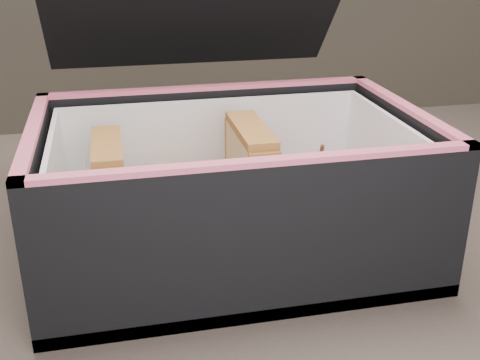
# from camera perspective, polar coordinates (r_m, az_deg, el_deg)

# --- Properties ---
(kitchen_table) EXTENTS (1.20, 0.80, 0.75)m
(kitchen_table) POSITION_cam_1_polar(r_m,az_deg,el_deg) (0.58, -3.29, -15.41)
(kitchen_table) COLOR brown
(kitchen_table) RESTS_ON ground
(lunch_bag) EXTENTS (0.32, 0.35, 0.28)m
(lunch_bag) POSITION_cam_1_polar(r_m,az_deg,el_deg) (0.52, -0.99, 0.22)
(lunch_bag) COLOR black
(lunch_bag) RESTS_ON kitchen_table
(plastic_tub) EXTENTS (0.16, 0.11, 0.07)m
(plastic_tub) POSITION_cam_1_polar(r_m,az_deg,el_deg) (0.51, -5.41, -2.74)
(plastic_tub) COLOR white
(plastic_tub) RESTS_ON lunch_bag
(sandwich_left) EXTENTS (0.02, 0.08, 0.10)m
(sandwich_left) POSITION_cam_1_polar(r_m,az_deg,el_deg) (0.50, -12.12, -1.55)
(sandwich_left) COLOR beige
(sandwich_left) RESTS_ON plastic_tub
(sandwich_right) EXTENTS (0.03, 0.09, 0.10)m
(sandwich_right) POSITION_cam_1_polar(r_m,az_deg,el_deg) (0.51, 1.00, -0.15)
(sandwich_right) COLOR beige
(sandwich_right) RESTS_ON plastic_tub
(carrot_sticks) EXTENTS (0.05, 0.14, 0.03)m
(carrot_sticks) POSITION_cam_1_polar(r_m,az_deg,el_deg) (0.52, -5.39, -3.82)
(carrot_sticks) COLOR #E35006
(carrot_sticks) RESTS_ON plastic_tub
(paper_napkin) EXTENTS (0.10, 0.10, 0.01)m
(paper_napkin) POSITION_cam_1_polar(r_m,az_deg,el_deg) (0.57, 7.65, -3.56)
(paper_napkin) COLOR white
(paper_napkin) RESTS_ON lunch_bag
(red_apple) EXTENTS (0.07, 0.07, 0.07)m
(red_apple) POSITION_cam_1_polar(r_m,az_deg,el_deg) (0.55, 7.58, -0.46)
(red_apple) COLOR maroon
(red_apple) RESTS_ON paper_napkin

